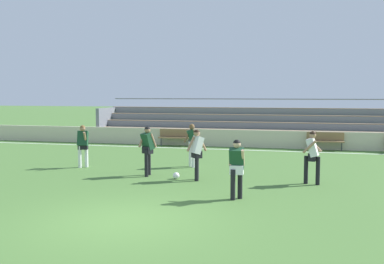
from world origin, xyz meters
name	(u,v)px	position (x,y,z in m)	size (l,w,h in m)	color
ground_plane	(124,221)	(0.00, 0.00, 0.00)	(160.00, 160.00, 0.00)	#477033
field_line_sideline	(224,149)	(0.00, 12.96, 0.00)	(44.00, 0.12, 0.01)	white
sideline_wall	(228,138)	(0.00, 14.17, 0.46)	(48.00, 0.16, 0.91)	beige
bleacher_stand	(260,124)	(1.47, 16.29, 1.07)	(19.01, 2.92, 2.52)	#897051
bench_near_bin	(325,139)	(4.91, 13.85, 0.55)	(1.80, 0.40, 0.90)	olive
bench_near_wall_gap	(175,136)	(-2.84, 13.85, 0.55)	(1.80, 0.40, 0.90)	olive
player_white_deep_cover	(197,150)	(0.49, 4.90, 0.99)	(0.63, 0.53, 1.67)	black
player_dark_pressing_high	(148,146)	(-1.32, 5.25, 1.02)	(0.63, 0.50, 1.70)	black
player_dark_challenging	(192,141)	(-0.30, 7.41, 0.99)	(0.59, 0.49, 1.66)	white
player_dark_wide_right	(83,142)	(-4.31, 6.30, 0.96)	(0.47, 0.58, 1.62)	white
player_dark_dropping_back	(237,164)	(2.13, 2.62, 0.95)	(0.45, 0.52, 1.61)	black
player_white_trailing_run	(312,153)	(4.12, 5.15, 0.99)	(0.61, 0.53, 1.66)	black
soccer_ball	(176,176)	(-0.22, 4.95, 0.11)	(0.22, 0.22, 0.22)	white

